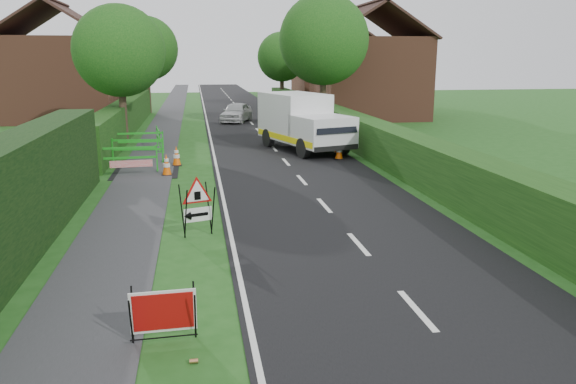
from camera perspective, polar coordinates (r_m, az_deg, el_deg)
ground at (r=11.63m, az=-3.41°, el=-7.61°), size 120.00×120.00×0.00m
road_surface at (r=46.13m, az=-4.88°, el=8.27°), size 6.00×90.00×0.02m
footpath at (r=46.03m, az=-11.79°, el=8.03°), size 2.00×90.00×0.02m
hedge_west_far at (r=33.30m, az=-16.09°, el=5.77°), size 1.00×24.00×1.80m
hedge_east at (r=28.16m, az=6.42°, el=4.88°), size 1.20×50.00×1.50m
house_west at (r=41.78m, az=-22.06°, el=10.79°), size 7.50×7.40×7.88m
house_east_a at (r=40.65m, az=8.13°, el=11.57°), size 7.50×7.40×7.88m
house_east_b at (r=54.41m, az=4.69°, el=12.12°), size 7.50×7.40×7.88m
tree_nw at (r=29.01m, az=-16.77°, el=13.55°), size 4.40×4.40×6.70m
tree_ne at (r=33.65m, az=3.65°, el=15.18°), size 5.20×5.20×7.79m
tree_fw at (r=44.94m, az=-14.24°, el=13.94°), size 4.80×4.80×7.24m
tree_fe at (r=49.37m, az=-0.63°, el=13.56°), size 4.20×4.20×6.33m
red_rect_sign at (r=8.78m, az=-12.55°, el=-11.86°), size 0.99×0.62×0.82m
triangle_sign at (r=13.40m, az=-9.35°, el=-1.04°), size 1.06×1.06×1.24m
works_van at (r=25.87m, az=1.44°, el=7.24°), size 3.76×6.00×2.57m
traffic_cone_0 at (r=23.75m, az=5.21°, el=4.27°), size 0.38×0.38×0.79m
traffic_cone_1 at (r=25.30m, az=5.10°, el=4.84°), size 0.38×0.38×0.79m
traffic_cone_2 at (r=27.95m, az=4.11°, el=5.68°), size 0.38×0.38×0.79m
traffic_cone_3 at (r=20.86m, az=-12.24°, el=2.73°), size 0.38×0.38×0.79m
traffic_cone_4 at (r=22.68m, az=-11.26°, el=3.63°), size 0.38×0.38×0.79m
ped_barrier_0 at (r=21.73m, az=-15.83°, el=3.58°), size 2.07×0.43×1.00m
ped_barrier_1 at (r=23.65m, az=-15.04°, el=4.41°), size 2.09×0.57×1.00m
ped_barrier_2 at (r=25.80m, az=-14.82°, el=5.15°), size 2.07×0.42×1.00m
ped_barrier_3 at (r=26.82m, az=-13.04°, el=5.55°), size 0.60×2.09×1.00m
redwhite_plank at (r=21.12m, az=-15.56°, el=1.58°), size 1.50×0.15×0.25m
litter_can at (r=8.35m, az=-9.54°, el=-16.79°), size 0.12×0.07×0.07m
hatchback_car at (r=37.75m, az=-5.26°, el=8.08°), size 2.65×4.08×1.29m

